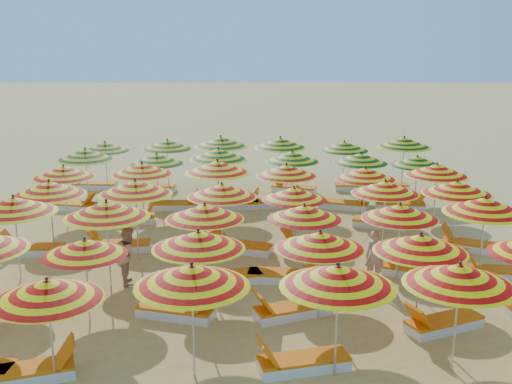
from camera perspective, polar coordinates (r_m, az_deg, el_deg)
ground at (r=18.51m, az=0.02°, el=-5.19°), size 120.00×120.00×0.00m
umbrella_1 at (r=11.74m, az=-18.06°, el=-8.29°), size 1.99×1.99×2.04m
umbrella_2 at (r=11.45m, az=-5.73°, el=-7.44°), size 2.59×2.59×2.20m
umbrella_3 at (r=11.47m, az=7.29°, el=-7.44°), size 2.57×2.57×2.21m
umbrella_4 at (r=12.12m, az=17.64°, el=-7.05°), size 2.52×2.52×2.15m
umbrella_7 at (r=14.10m, az=-14.96°, el=-4.77°), size 2.21×2.21×1.91m
umbrella_8 at (r=13.58m, az=-5.15°, el=-4.27°), size 2.47×2.47×2.11m
umbrella_9 at (r=13.76m, az=5.71°, el=-4.31°), size 2.50×2.50×2.04m
umbrella_10 at (r=13.78m, az=14.43°, el=-4.45°), size 2.12×2.12×2.10m
umbrella_12 at (r=16.89m, az=-20.73°, el=-1.08°), size 2.74×2.74×2.23m
umbrella_13 at (r=15.86m, az=-13.15°, el=-1.51°), size 2.22×2.22×2.22m
umbrella_14 at (r=15.78m, az=-4.59°, el=-1.77°), size 2.34×2.34×2.07m
umbrella_15 at (r=16.01m, az=4.31°, el=-1.80°), size 1.92×1.92×1.98m
umbrella_16 at (r=16.25m, az=12.68°, el=-1.70°), size 2.50×2.50×2.04m
umbrella_17 at (r=16.81m, az=19.71°, el=-1.12°), size 2.34×2.34×2.21m
umbrella_18 at (r=18.66m, az=-17.91°, el=0.33°), size 2.19×2.19×2.15m
umbrella_19 at (r=18.01m, az=-10.68°, el=0.41°), size 2.12×2.12×2.19m
umbrella_20 at (r=17.79m, az=-3.04°, el=0.14°), size 2.35×2.35×2.08m
umbrella_21 at (r=17.92m, az=3.39°, el=-0.14°), size 2.08×2.08×1.95m
umbrella_22 at (r=18.53m, az=11.43°, el=0.41°), size 2.50×2.50×2.06m
umbrella_23 at (r=18.88m, az=17.45°, el=0.38°), size 2.18×2.18×2.10m
umbrella_24 at (r=20.99m, az=-16.72°, el=1.74°), size 2.13×2.13×2.08m
umbrella_25 at (r=20.73m, az=-10.11°, el=2.05°), size 2.01×2.01×2.11m
umbrella_26 at (r=20.22m, az=-3.44°, el=2.24°), size 2.20×2.20×2.23m
umbrella_27 at (r=20.30m, az=2.72°, el=1.94°), size 2.58×2.58×2.09m
umbrella_28 at (r=20.40m, az=9.68°, el=1.65°), size 2.39×2.39×2.03m
umbrella_29 at (r=20.99m, az=15.77°, el=1.89°), size 2.39×2.39×2.12m
umbrella_30 at (r=23.11m, az=-14.93°, el=3.25°), size 2.67×2.67×2.21m
umbrella_31 at (r=22.65m, az=-8.84°, el=2.94°), size 2.23×2.23×2.03m
umbrella_32 at (r=22.56m, az=-3.37°, el=3.38°), size 2.72×2.72×2.18m
umbrella_33 at (r=22.71m, az=3.24°, el=3.16°), size 2.52×2.52×2.05m
umbrella_34 at (r=22.70m, az=9.29°, el=2.98°), size 2.54×2.54×2.04m
umbrella_35 at (r=23.09m, az=14.15°, el=2.69°), size 2.10×2.10×1.94m
umbrella_36 at (r=25.65m, az=-13.27°, el=3.95°), size 2.16×2.16×1.98m
umbrella_37 at (r=25.22m, az=-7.90°, el=4.21°), size 2.18×2.18×2.07m
umbrella_38 at (r=24.89m, az=-3.16°, el=4.49°), size 2.65×2.65×2.22m
umbrella_39 at (r=24.78m, az=2.17°, el=4.40°), size 2.53×2.53×2.19m
umbrella_40 at (r=25.09m, az=7.84°, el=4.06°), size 2.48×2.48×2.02m
umbrella_41 at (r=25.38m, az=13.02°, el=4.32°), size 2.51×2.51×2.21m
lounger_1 at (r=12.70m, az=-19.55°, el=-14.87°), size 1.83×1.08×0.69m
lounger_2 at (r=12.37m, az=4.04°, el=-14.85°), size 1.82×0.97×0.69m
lounger_5 at (r=14.44m, az=-6.96°, el=-10.44°), size 1.83×1.06×0.69m
lounger_6 at (r=14.40m, az=3.12°, el=-10.43°), size 1.82×1.17×0.69m
lounger_7 at (r=14.33m, az=16.24°, el=-11.14°), size 1.82×1.24×0.69m
lounger_9 at (r=16.13m, az=-2.71°, el=-7.63°), size 1.82×1.02×0.69m
lounger_10 at (r=16.27m, az=2.50°, el=-7.43°), size 1.79×0.79×0.69m
lounger_11 at (r=17.06m, az=13.89°, el=-6.80°), size 1.82×1.21×0.69m
lounger_12 at (r=17.58m, az=20.69°, el=-6.70°), size 1.80×0.85×0.69m
lounger_13 at (r=19.19m, az=-19.34°, el=-4.83°), size 1.74×0.61×0.69m
lounger_14 at (r=18.84m, az=-12.11°, el=-4.67°), size 1.77×0.70×0.69m
lounger_15 at (r=18.34m, az=-1.39°, el=-4.88°), size 1.83×1.10×0.69m
lounger_16 at (r=18.51m, az=4.85°, el=-4.74°), size 1.83×1.08×0.69m
lounger_17 at (r=19.46m, az=18.54°, el=-4.51°), size 1.82×1.25×0.69m
lounger_18 at (r=21.42m, az=-11.15°, el=-2.32°), size 1.78×0.73×0.69m
lounger_19 at (r=20.93m, az=11.10°, el=-2.70°), size 1.83×1.15×0.69m
lounger_20 at (r=23.45m, az=-15.95°, el=-1.16°), size 1.82×0.93×0.69m
lounger_21 at (r=22.81m, az=-7.25°, el=-1.14°), size 1.75×0.62×0.69m
lounger_22 at (r=22.75m, az=-1.82°, el=-1.07°), size 1.74×0.60×0.69m
lounger_23 at (r=22.99m, az=1.94°, el=-0.91°), size 1.81×0.88×0.69m
lounger_24 at (r=22.90m, az=7.92°, el=-1.10°), size 1.83×1.15×0.69m
lounger_25 at (r=23.17m, az=12.82°, el=-1.14°), size 1.80×0.83×0.69m
lounger_26 at (r=26.31m, az=-14.24°, el=0.60°), size 1.76×0.65×0.69m
lounger_27 at (r=25.44m, az=-9.17°, el=0.40°), size 1.75×0.65×0.69m
lounger_28 at (r=25.02m, az=3.30°, el=0.33°), size 1.82×1.17×0.69m
lounger_29 at (r=25.62m, az=9.01°, el=0.51°), size 1.75×0.63×0.69m
lounger_30 at (r=25.79m, az=11.41°, el=0.49°), size 1.76×0.66×0.69m
beachgoer_a at (r=16.35m, az=10.52°, el=-5.67°), size 0.50×0.35×1.31m
beachgoer_b at (r=16.29m, az=-11.22°, el=-5.54°), size 0.68×0.80×1.45m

